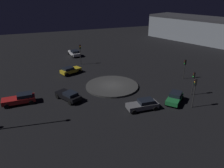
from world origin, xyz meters
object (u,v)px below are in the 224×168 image
traffic_light_east (185,65)px  store_building (204,30)px  car_yellow (70,70)px  car_green (175,98)px  car_grey (143,105)px  traffic_light_north (80,51)px  car_red (20,99)px  car_white (74,53)px  traffic_light_southeast_near (194,79)px  traffic_light_southeast (195,88)px  car_black (69,95)px

traffic_light_east → store_building: store_building is taller
car_yellow → traffic_light_east: (19.13, -10.01, 1.89)m
car_green → traffic_light_east: traffic_light_east is taller
car_grey → traffic_light_north: (-3.46, 22.47, 2.38)m
car_red → store_building: bearing=-157.4°
car_white → traffic_light_southeast_near: 31.03m
car_grey → traffic_light_southeast_near: bearing=-169.1°
car_white → traffic_light_southeast: size_ratio=1.05×
car_yellow → car_black: size_ratio=0.95×
traffic_light_southeast_near → store_building: store_building is taller
car_grey → traffic_light_southeast: traffic_light_southeast is taller
car_yellow → car_white: bearing=51.9°
car_yellow → car_green: 21.03m
car_yellow → traffic_light_southeast: bearing=-77.8°
traffic_light_southeast → car_yellow: bearing=-2.1°
car_green → traffic_light_north: (-8.81, 22.27, 2.38)m
car_green → traffic_light_east: bearing=-175.3°
car_yellow → traffic_light_southeast: (13.50, -19.35, 2.30)m
car_yellow → car_black: bearing=-124.8°
traffic_light_east → store_building: bearing=-131.4°
car_black → traffic_light_southeast: bearing=-145.6°
car_red → car_black: 6.93m
car_red → store_building: size_ratio=0.12×
traffic_light_southeast → traffic_light_east: traffic_light_southeast is taller
car_yellow → traffic_light_southeast: size_ratio=1.01×
car_green → traffic_light_north: traffic_light_north is taller
car_green → traffic_light_southeast: traffic_light_southeast is taller
car_green → car_black: bearing=-64.4°
traffic_light_southeast → store_building: store_building is taller
car_grey → traffic_light_southeast: bearing=166.8°
car_yellow → car_black: 11.16m
car_green → car_grey: bearing=-38.8°
car_grey → traffic_light_east: size_ratio=1.20×
traffic_light_north → traffic_light_east: bearing=37.4°
car_red → traffic_light_east: size_ratio=1.23×
car_grey → car_green: 5.35m
car_white → traffic_light_north: 7.42m
car_grey → store_building: 49.31m
car_grey → car_black: car_grey is taller
car_green → traffic_light_southeast_near: size_ratio=1.07×
traffic_light_east → store_building: size_ratio=0.10×
traffic_light_north → car_yellow: bearing=-42.0°
traffic_light_southeast → traffic_light_southeast_near: 4.15m
car_red → car_black: car_red is taller
car_black → traffic_light_southeast: size_ratio=1.06×
car_yellow → store_building: bearing=-5.4°
traffic_light_southeast → traffic_light_southeast_near: bearing=-75.3°
car_black → traffic_light_southeast: traffic_light_southeast is taller
car_yellow → traffic_light_north: (3.32, 5.09, 2.37)m
car_green → car_black: (-14.47, 6.26, -0.01)m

